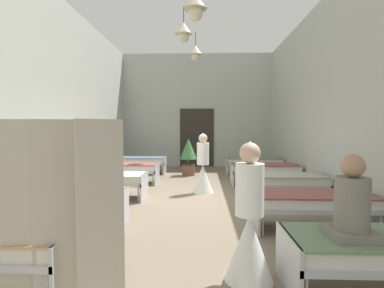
# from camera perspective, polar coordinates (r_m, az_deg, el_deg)

# --- Properties ---
(ground_plane) EXTENTS (6.74, 12.17, 0.10)m
(ground_plane) POSITION_cam_1_polar(r_m,az_deg,el_deg) (6.95, -0.02, -10.80)
(ground_plane) COLOR #7A6B56
(room_shell) EXTENTS (6.54, 11.77, 4.67)m
(room_shell) POSITION_cam_1_polar(r_m,az_deg,el_deg) (8.09, 0.31, 8.27)
(room_shell) COLOR #B2B7AD
(room_shell) RESTS_ON ground
(bed_right_row_0) EXTENTS (1.90, 0.84, 0.57)m
(bed_right_row_0) POSITION_cam_1_polar(r_m,az_deg,el_deg) (3.63, 32.65, -16.45)
(bed_right_row_0) COLOR #B7BCC1
(bed_right_row_0) RESTS_ON ground
(bed_left_row_1) EXTENTS (1.90, 0.84, 0.57)m
(bed_left_row_1) POSITION_cam_1_polar(r_m,az_deg,el_deg) (5.47, -22.76, -9.63)
(bed_left_row_1) COLOR #B7BCC1
(bed_left_row_1) RESTS_ON ground
(bed_right_row_1) EXTENTS (1.90, 0.84, 0.57)m
(bed_right_row_1) POSITION_cam_1_polar(r_m,az_deg,el_deg) (5.29, 21.96, -10.05)
(bed_right_row_1) COLOR #B7BCC1
(bed_right_row_1) RESTS_ON ground
(bed_left_row_2) EXTENTS (1.90, 0.84, 0.57)m
(bed_left_row_2) POSITION_cam_1_polar(r_m,az_deg,el_deg) (7.20, -16.38, -6.46)
(bed_left_row_2) COLOR #B7BCC1
(bed_left_row_2) RESTS_ON ground
(bed_right_row_2) EXTENTS (1.90, 0.84, 0.57)m
(bed_right_row_2) POSITION_cam_1_polar(r_m,az_deg,el_deg) (7.07, 16.67, -6.65)
(bed_right_row_2) COLOR #B7BCC1
(bed_right_row_2) RESTS_ON ground
(bed_left_row_3) EXTENTS (1.90, 0.84, 0.57)m
(bed_left_row_3) POSITION_cam_1_polar(r_m,az_deg,el_deg) (9.01, -12.55, -4.49)
(bed_left_row_3) COLOR #B7BCC1
(bed_left_row_3) RESTS_ON ground
(bed_right_row_3) EXTENTS (1.90, 0.84, 0.57)m
(bed_right_row_3) POSITION_cam_1_polar(r_m,az_deg,el_deg) (8.90, 13.58, -4.60)
(bed_right_row_3) COLOR #B7BCC1
(bed_right_row_3) RESTS_ON ground
(bed_left_row_4) EXTENTS (1.90, 0.84, 0.57)m
(bed_left_row_4) POSITION_cam_1_polar(r_m,az_deg,el_deg) (10.84, -10.02, -3.17)
(bed_left_row_4) COLOR #B7BCC1
(bed_left_row_4) RESTS_ON ground
(bed_right_row_4) EXTENTS (1.90, 0.84, 0.57)m
(bed_right_row_4) POSITION_cam_1_polar(r_m,az_deg,el_deg) (10.75, 11.55, -3.24)
(bed_right_row_4) COLOR #B7BCC1
(bed_right_row_4) RESTS_ON ground
(nurse_near_aisle) EXTENTS (0.52, 0.52, 1.49)m
(nurse_near_aisle) POSITION_cam_1_polar(r_m,az_deg,el_deg) (3.37, 10.78, -15.92)
(nurse_near_aisle) COLOR white
(nurse_near_aisle) RESTS_ON ground
(nurse_mid_aisle) EXTENTS (0.52, 0.52, 1.49)m
(nurse_mid_aisle) POSITION_cam_1_polar(r_m,az_deg,el_deg) (7.52, 2.08, -5.23)
(nurse_mid_aisle) COLOR white
(nurse_mid_aisle) RESTS_ON ground
(patient_seated_primary) EXTENTS (0.44, 0.44, 0.80)m
(patient_seated_primary) POSITION_cam_1_polar(r_m,az_deg,el_deg) (3.31, 28.03, -10.48)
(patient_seated_primary) COLOR slate
(patient_seated_primary) RESTS_ON bed_right_row_0
(potted_plant) EXTENTS (0.57, 0.57, 1.26)m
(potted_plant) POSITION_cam_1_polar(r_m,az_deg,el_deg) (10.17, -0.68, -1.81)
(potted_plant) COLOR brown
(potted_plant) RESTS_ON ground
(privacy_screen) EXTENTS (1.22, 0.30, 1.70)m
(privacy_screen) POSITION_cam_1_polar(r_m,az_deg,el_deg) (3.00, -24.49, -12.13)
(privacy_screen) COLOR #BCB29E
(privacy_screen) RESTS_ON ground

